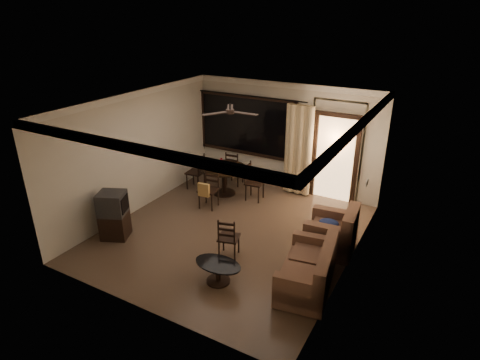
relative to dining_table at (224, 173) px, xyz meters
The scene contains 12 objects.
ground 2.08m from the dining_table, 54.55° to the right, with size 5.50×5.50×0.00m, color #7F6651.
room_shell 2.16m from the dining_table, ahead, with size 5.50×6.70×5.50m.
dining_table is the anchor object (origin of this frame).
dining_chair_west 0.89m from the dining_table, behind, with size 0.46×0.46×0.95m.
dining_chair_east 0.88m from the dining_table, ahead, with size 0.46×0.46×0.95m.
dining_chair_south 0.90m from the dining_table, 84.92° to the right, with size 0.46×0.51×0.95m.
dining_chair_north 0.72m from the dining_table, 96.31° to the left, with size 0.46×0.46×0.95m.
tv_cabinet 3.08m from the dining_table, 106.59° to the right, with size 0.68×0.66×1.02m.
sofa 4.16m from the dining_table, 38.03° to the right, with size 1.04×1.63×0.81m.
armchair 3.50m from the dining_table, 20.79° to the right, with size 1.00×1.00×0.92m.
coffee_table 3.68m from the dining_table, 60.43° to the right, with size 0.87×0.52×0.38m.
side_chair 2.90m from the dining_table, 57.02° to the right, with size 0.47×0.47×0.86m.
Camera 1 is at (3.82, -6.44, 4.45)m, focal length 30.00 mm.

